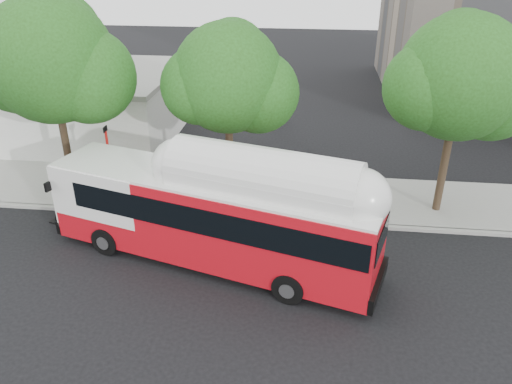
# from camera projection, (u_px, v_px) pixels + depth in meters

# --- Properties ---
(ground) EXTENTS (120.00, 120.00, 0.00)m
(ground) POSITION_uv_depth(u_px,v_px,m) (231.00, 269.00, 19.76)
(ground) COLOR black
(ground) RESTS_ON ground
(sidewalk) EXTENTS (60.00, 5.00, 0.15)m
(sidewalk) POSITION_uv_depth(u_px,v_px,m) (252.00, 194.00, 25.48)
(sidewalk) COLOR gray
(sidewalk) RESTS_ON ground
(curb_strip) EXTENTS (60.00, 0.30, 0.15)m
(curb_strip) POSITION_uv_depth(u_px,v_px,m) (245.00, 219.00, 23.18)
(curb_strip) COLOR gray
(curb_strip) RESTS_ON ground
(red_curb_segment) EXTENTS (10.00, 0.32, 0.16)m
(red_curb_segment) POSITION_uv_depth(u_px,v_px,m) (182.00, 215.00, 23.48)
(red_curb_segment) COLOR maroon
(red_curb_segment) RESTS_ON ground
(street_tree_left) EXTENTS (6.67, 5.80, 9.74)m
(street_tree_left) POSITION_uv_depth(u_px,v_px,m) (62.00, 65.00, 22.57)
(street_tree_left) COLOR #2D2116
(street_tree_left) RESTS_ON ground
(street_tree_mid) EXTENTS (5.75, 5.00, 8.62)m
(street_tree_mid) POSITION_uv_depth(u_px,v_px,m) (237.00, 82.00, 22.51)
(street_tree_mid) COLOR #2D2116
(street_tree_mid) RESTS_ON ground
(street_tree_right) EXTENTS (6.21, 5.40, 9.18)m
(street_tree_right) POSITION_uv_depth(u_px,v_px,m) (470.00, 83.00, 21.14)
(street_tree_right) COLOR #2D2116
(street_tree_right) RESTS_ON ground
(low_commercial_bldg) EXTENTS (16.20, 10.20, 4.25)m
(low_commercial_bldg) POSITION_uv_depth(u_px,v_px,m) (54.00, 102.00, 32.62)
(low_commercial_bldg) COLOR silver
(low_commercial_bldg) RESTS_ON ground
(transit_bus) EXTENTS (14.25, 6.40, 4.18)m
(transit_bus) POSITION_uv_depth(u_px,v_px,m) (213.00, 218.00, 19.45)
(transit_bus) COLOR red
(transit_bus) RESTS_ON ground
(signal_pole) EXTENTS (0.12, 0.39, 4.16)m
(signal_pole) POSITION_uv_depth(u_px,v_px,m) (111.00, 168.00, 23.35)
(signal_pole) COLOR red
(signal_pole) RESTS_ON ground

